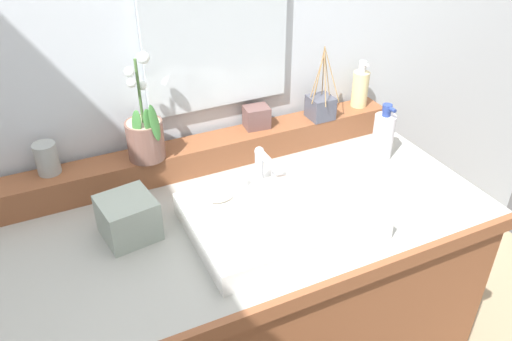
{
  "coord_description": "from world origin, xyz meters",
  "views": [
    {
      "loc": [
        -0.45,
        -1.03,
        1.72
      ],
      "look_at": [
        0.02,
        -0.03,
        1.0
      ],
      "focal_mm": 36.2,
      "sensor_mm": 36.0,
      "label": 1
    }
  ],
  "objects_px": {
    "soap_dispenser": "(360,88)",
    "trinket_box": "(257,117)",
    "sink_basin": "(281,219)",
    "lotion_bottle": "(383,135)",
    "tissue_box": "(128,218)",
    "soap_bar": "(220,196)",
    "potted_plant": "(145,134)",
    "reed_diffuser": "(320,107)",
    "tumbler_cup": "(47,159)"
  },
  "relations": [
    {
      "from": "potted_plant",
      "to": "reed_diffuser",
      "type": "relative_size",
      "value": 1.29
    },
    {
      "from": "soap_bar",
      "to": "lotion_bottle",
      "type": "distance_m",
      "value": 0.59
    },
    {
      "from": "sink_basin",
      "to": "soap_dispenser",
      "type": "height_order",
      "value": "soap_dispenser"
    },
    {
      "from": "soap_dispenser",
      "to": "reed_diffuser",
      "type": "relative_size",
      "value": 0.66
    },
    {
      "from": "sink_basin",
      "to": "tissue_box",
      "type": "relative_size",
      "value": 3.57
    },
    {
      "from": "sink_basin",
      "to": "trinket_box",
      "type": "xyz_separation_m",
      "value": [
        0.11,
        0.38,
        0.1
      ]
    },
    {
      "from": "soap_bar",
      "to": "sink_basin",
      "type": "bearing_deg",
      "value": -39.36
    },
    {
      "from": "soap_bar",
      "to": "soap_dispenser",
      "type": "distance_m",
      "value": 0.68
    },
    {
      "from": "tumbler_cup",
      "to": "lotion_bottle",
      "type": "height_order",
      "value": "lotion_bottle"
    },
    {
      "from": "tumbler_cup",
      "to": "tissue_box",
      "type": "bearing_deg",
      "value": -58.74
    },
    {
      "from": "soap_dispenser",
      "to": "reed_diffuser",
      "type": "height_order",
      "value": "reed_diffuser"
    },
    {
      "from": "soap_dispenser",
      "to": "tissue_box",
      "type": "xyz_separation_m",
      "value": [
        -0.86,
        -0.24,
        -0.1
      ]
    },
    {
      "from": "potted_plant",
      "to": "reed_diffuser",
      "type": "distance_m",
      "value": 0.58
    },
    {
      "from": "trinket_box",
      "to": "lotion_bottle",
      "type": "bearing_deg",
      "value": -25.12
    },
    {
      "from": "reed_diffuser",
      "to": "potted_plant",
      "type": "bearing_deg",
      "value": -179.81
    },
    {
      "from": "trinket_box",
      "to": "lotion_bottle",
      "type": "height_order",
      "value": "lotion_bottle"
    },
    {
      "from": "soap_bar",
      "to": "potted_plant",
      "type": "height_order",
      "value": "potted_plant"
    },
    {
      "from": "soap_dispenser",
      "to": "lotion_bottle",
      "type": "relative_size",
      "value": 0.86
    },
    {
      "from": "soap_bar",
      "to": "tissue_box",
      "type": "xyz_separation_m",
      "value": [
        -0.24,
        0.03,
        -0.02
      ]
    },
    {
      "from": "lotion_bottle",
      "to": "tissue_box",
      "type": "distance_m",
      "value": 0.82
    },
    {
      "from": "trinket_box",
      "to": "sink_basin",
      "type": "bearing_deg",
      "value": -100.4
    },
    {
      "from": "reed_diffuser",
      "to": "trinket_box",
      "type": "xyz_separation_m",
      "value": [
        -0.21,
        0.03,
        -0.01
      ]
    },
    {
      "from": "reed_diffuser",
      "to": "trinket_box",
      "type": "bearing_deg",
      "value": 171.62
    },
    {
      "from": "lotion_bottle",
      "to": "potted_plant",
      "type": "bearing_deg",
      "value": 166.24
    },
    {
      "from": "soap_bar",
      "to": "tissue_box",
      "type": "relative_size",
      "value": 0.54
    },
    {
      "from": "lotion_bottle",
      "to": "tissue_box",
      "type": "bearing_deg",
      "value": -177.24
    },
    {
      "from": "soap_dispenser",
      "to": "lotion_bottle",
      "type": "bearing_deg",
      "value": -101.95
    },
    {
      "from": "potted_plant",
      "to": "sink_basin",
      "type": "bearing_deg",
      "value": -54.54
    },
    {
      "from": "sink_basin",
      "to": "potted_plant",
      "type": "xyz_separation_m",
      "value": [
        -0.25,
        0.35,
        0.14
      ]
    },
    {
      "from": "tissue_box",
      "to": "soap_dispenser",
      "type": "bearing_deg",
      "value": 15.33
    },
    {
      "from": "potted_plant",
      "to": "reed_diffuser",
      "type": "height_order",
      "value": "potted_plant"
    },
    {
      "from": "soap_bar",
      "to": "tumbler_cup",
      "type": "xyz_separation_m",
      "value": [
        -0.39,
        0.28,
        0.06
      ]
    },
    {
      "from": "soap_dispenser",
      "to": "tissue_box",
      "type": "bearing_deg",
      "value": -164.67
    },
    {
      "from": "tissue_box",
      "to": "lotion_bottle",
      "type": "bearing_deg",
      "value": 2.76
    },
    {
      "from": "tumbler_cup",
      "to": "reed_diffuser",
      "type": "xyz_separation_m",
      "value": [
        0.84,
        -0.03,
        -0.0
      ]
    },
    {
      "from": "potted_plant",
      "to": "trinket_box",
      "type": "distance_m",
      "value": 0.37
    },
    {
      "from": "potted_plant",
      "to": "reed_diffuser",
      "type": "xyz_separation_m",
      "value": [
        0.58,
        0.0,
        -0.04
      ]
    },
    {
      "from": "soap_dispenser",
      "to": "trinket_box",
      "type": "distance_m",
      "value": 0.38
    },
    {
      "from": "potted_plant",
      "to": "tumbler_cup",
      "type": "distance_m",
      "value": 0.27
    },
    {
      "from": "sink_basin",
      "to": "potted_plant",
      "type": "relative_size",
      "value": 1.49
    },
    {
      "from": "trinket_box",
      "to": "tumbler_cup",
      "type": "bearing_deg",
      "value": -174.26
    },
    {
      "from": "trinket_box",
      "to": "tissue_box",
      "type": "xyz_separation_m",
      "value": [
        -0.48,
        -0.24,
        -0.07
      ]
    },
    {
      "from": "potted_plant",
      "to": "lotion_bottle",
      "type": "distance_m",
      "value": 0.73
    },
    {
      "from": "sink_basin",
      "to": "trinket_box",
      "type": "distance_m",
      "value": 0.41
    },
    {
      "from": "reed_diffuser",
      "to": "lotion_bottle",
      "type": "distance_m",
      "value": 0.22
    },
    {
      "from": "sink_basin",
      "to": "reed_diffuser",
      "type": "distance_m",
      "value": 0.49
    },
    {
      "from": "soap_dispenser",
      "to": "tumbler_cup",
      "type": "xyz_separation_m",
      "value": [
        -1.01,
        0.01,
        -0.02
      ]
    },
    {
      "from": "soap_dispenser",
      "to": "tissue_box",
      "type": "height_order",
      "value": "soap_dispenser"
    },
    {
      "from": "sink_basin",
      "to": "reed_diffuser",
      "type": "height_order",
      "value": "reed_diffuser"
    },
    {
      "from": "soap_bar",
      "to": "tumbler_cup",
      "type": "relative_size",
      "value": 0.79
    }
  ]
}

